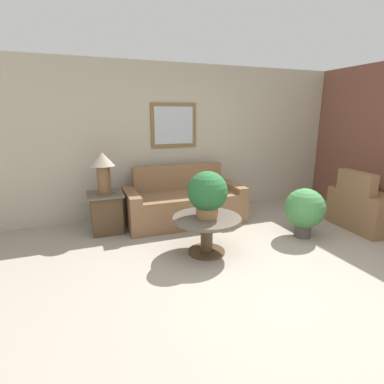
{
  "coord_description": "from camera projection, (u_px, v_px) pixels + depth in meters",
  "views": [
    {
      "loc": [
        -1.79,
        -2.32,
        1.75
      ],
      "look_at": [
        -0.28,
        1.68,
        0.65
      ],
      "focal_mm": 28.0,
      "sensor_mm": 36.0,
      "label": 1
    }
  ],
  "objects": [
    {
      "name": "wall_right",
      "position": [
        378.0,
        142.0,
        5.1
      ],
      "size": [
        0.06,
        4.76,
        2.6
      ],
      "color": "brown",
      "rests_on": "ground_plane"
    },
    {
      "name": "coffee_table",
      "position": [
        207.0,
        227.0,
        3.83
      ],
      "size": [
        0.87,
        0.87,
        0.49
      ],
      "color": "#4C3823",
      "rests_on": "ground_plane"
    },
    {
      "name": "potted_plant_floor",
      "position": [
        304.0,
        210.0,
        4.34
      ],
      "size": [
        0.58,
        0.58,
        0.73
      ],
      "color": "#4C4742",
      "rests_on": "ground_plane"
    },
    {
      "name": "ground_plane",
      "position": [
        273.0,
        286.0,
        3.15
      ],
      "size": [
        20.0,
        20.0,
        0.0
      ],
      "primitive_type": "plane",
      "color": "gray"
    },
    {
      "name": "potted_plant_on_table",
      "position": [
        207.0,
        193.0,
        3.73
      ],
      "size": [
        0.51,
        0.51,
        0.59
      ],
      "color": "#9E6B42",
      "rests_on": "coffee_table"
    },
    {
      "name": "table_lamp",
      "position": [
        103.0,
        166.0,
        4.38
      ],
      "size": [
        0.39,
        0.39,
        0.62
      ],
      "color": "brown",
      "rests_on": "side_table"
    },
    {
      "name": "armchair",
      "position": [
        370.0,
        209.0,
        4.74
      ],
      "size": [
        0.96,
        1.06,
        0.92
      ],
      "rotation": [
        0.0,
        0.0,
        1.49
      ],
      "color": "brown",
      "rests_on": "ground_plane"
    },
    {
      "name": "side_table",
      "position": [
        106.0,
        212.0,
        4.55
      ],
      "size": [
        0.52,
        0.52,
        0.61
      ],
      "color": "#4C3823",
      "rests_on": "ground_plane"
    },
    {
      "name": "wall_back",
      "position": [
        185.0,
        140.0,
        5.35
      ],
      "size": [
        7.96,
        0.09,
        2.6
      ],
      "color": "#B2A893",
      "rests_on": "ground_plane"
    },
    {
      "name": "couch_main",
      "position": [
        184.0,
        204.0,
        5.0
      ],
      "size": [
        1.92,
        0.86,
        0.92
      ],
      "color": "brown",
      "rests_on": "ground_plane"
    }
  ]
}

